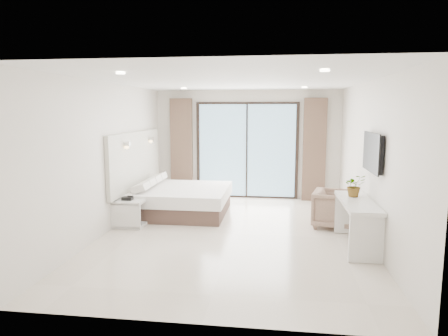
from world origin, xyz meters
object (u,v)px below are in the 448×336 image
Objects in this scene: nightstand at (130,213)px; armchair at (335,207)px; bed at (180,200)px; console_desk at (357,213)px.

nightstand is 3.90m from armchair.
armchair reaches higher than bed.
armchair is (-0.19, 1.10, -0.17)m from console_desk.
console_desk is 1.13m from armchair.
armchair is at bearing 7.19° from nightstand.
nightstand is 4.12m from console_desk.
nightstand is 0.73× the size of armchair.
console_desk reaches higher than nightstand.
bed is at bearing 152.79° from console_desk.
bed is 1.27× the size of console_desk.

